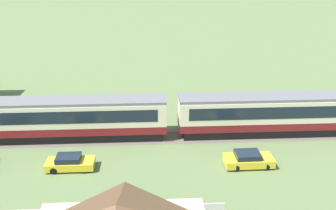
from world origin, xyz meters
TOP-DOWN VIEW (x-y plane):
  - passenger_train at (-20.93, 1.54)m, footprint 91.38×2.92m
  - railway_track at (-26.50, 1.54)m, footprint 140.80×3.60m
  - parked_car_yellow at (-14.94, -4.61)m, footprint 4.28×1.94m
  - parked_car_yellow_2 at (-30.43, -4.26)m, footprint 4.10×1.72m

SIDE VIEW (x-z plane):
  - railway_track at x=-26.50m, z-range -0.01..0.03m
  - parked_car_yellow_2 at x=-30.43m, z-range -0.03..1.26m
  - parked_car_yellow at x=-14.94m, z-range -0.03..1.29m
  - passenger_train at x=-20.93m, z-range 0.23..4.47m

